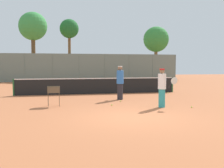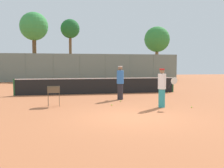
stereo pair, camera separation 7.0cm
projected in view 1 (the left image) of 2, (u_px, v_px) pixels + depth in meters
ground_plane at (134, 117)px, 9.70m from camera, size 80.00×80.00×0.00m
tennis_net at (98, 86)px, 17.61m from camera, size 10.89×0.10×1.07m
back_fence at (79, 68)px, 31.15m from camera, size 24.87×0.08×3.28m
tree_0 at (33, 27)px, 31.90m from camera, size 3.43×3.43×8.38m
tree_1 at (69, 30)px, 33.44m from camera, size 2.43×2.43×7.79m
tree_2 at (156, 40)px, 34.93m from camera, size 3.38×3.38×7.06m
player_white_outfit at (162, 87)px, 11.96m from camera, size 0.81×0.62×1.78m
player_red_cap at (120, 82)px, 14.65m from camera, size 0.46×0.92×1.89m
ball_cart at (54, 91)px, 12.26m from camera, size 0.56×0.41×0.95m
tennis_ball_0 at (112, 105)px, 12.53m from camera, size 0.07×0.07×0.07m
tennis_ball_1 at (168, 92)px, 18.17m from camera, size 0.07×0.07×0.07m
tennis_ball_2 at (121, 101)px, 13.86m from camera, size 0.07×0.07×0.07m
tennis_ball_3 at (192, 107)px, 11.87m from camera, size 0.07×0.07×0.07m
parked_car at (109, 74)px, 35.64m from camera, size 4.20×1.70×1.60m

